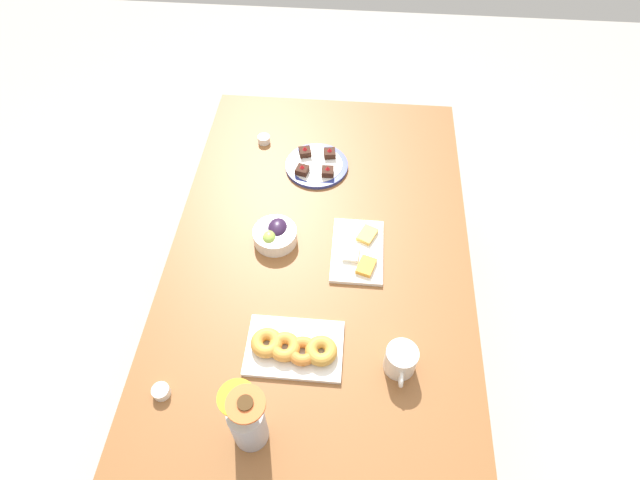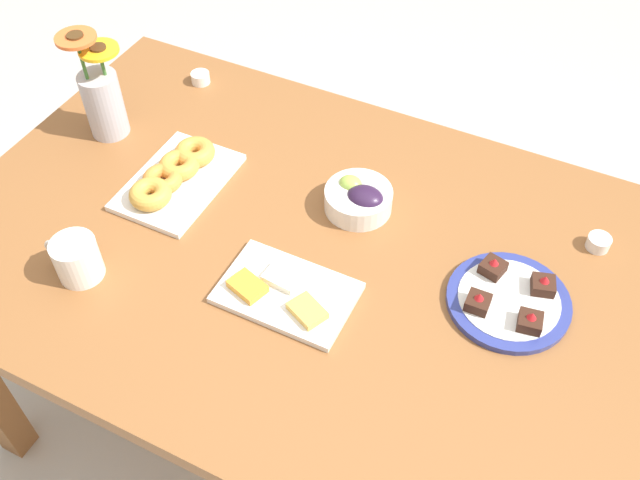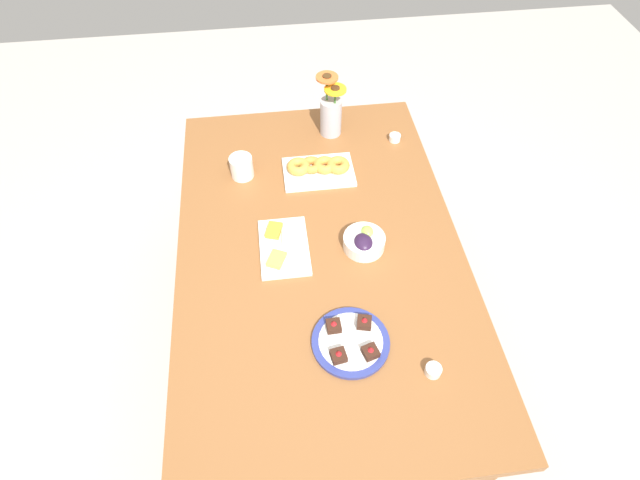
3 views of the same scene
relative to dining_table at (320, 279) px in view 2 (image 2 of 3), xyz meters
The scene contains 10 objects.
ground_plane 0.65m from the dining_table, ahead, with size 6.00×6.00×0.00m, color #B7B2A8.
dining_table is the anchor object (origin of this frame).
coffee_mug 0.50m from the dining_table, 32.66° to the left, with size 0.13×0.09×0.09m.
grape_bowl 0.19m from the dining_table, 96.76° to the right, with size 0.15×0.15×0.07m.
cheese_platter 0.16m from the dining_table, 84.60° to the left, with size 0.26×0.17×0.03m.
croissant_platter 0.40m from the dining_table, ahead, with size 0.19×0.28×0.05m.
jam_cup_honey 0.67m from the dining_table, 35.89° to the right, with size 0.05×0.05×0.03m.
jam_cup_berry 0.58m from the dining_table, 152.12° to the right, with size 0.05×0.05×0.03m.
dessert_plate 0.40m from the dining_table, behind, with size 0.24×0.24×0.05m.
flower_vase 0.66m from the dining_table, 11.33° to the right, with size 0.12×0.12×0.27m.
Camera 2 is at (-0.42, 0.86, 1.85)m, focal length 40.00 mm.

